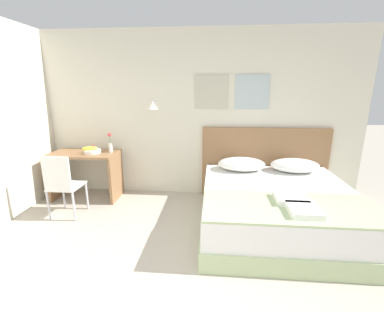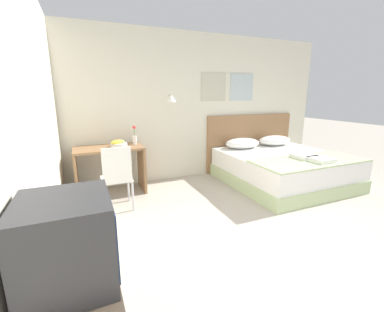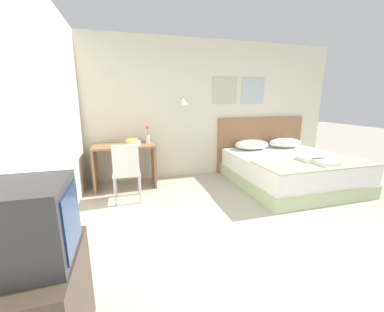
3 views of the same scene
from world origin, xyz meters
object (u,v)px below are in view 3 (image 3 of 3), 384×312
pillow_left (252,145)px  television (28,224)px  throw_blanket (315,163)px  pillow_right (285,143)px  fruit_bowl (133,142)px  desk (125,158)px  flower_vase (148,136)px  desk_chair (126,169)px  bed (289,170)px  folded_towel_near_foot (310,158)px  folded_towel_mid_bed (326,162)px  headboard (260,144)px

pillow_left → television: television is taller
pillow_left → throw_blanket: 1.33m
pillow_right → fruit_bowl: fruit_bowl is taller
desk → flower_vase: size_ratio=3.35×
pillow_left → desk: 2.50m
desk_chair → flower_vase: bearing=62.0°
bed → folded_towel_near_foot: 0.54m
pillow_left → desk_chair: desk_chair is taller
bed → folded_towel_mid_bed: folded_towel_mid_bed is taller
pillow_right → flower_vase: 2.87m
folded_towel_mid_bed → television: size_ratio=0.75×
throw_blanket → desk_chair: (-2.87, 0.57, -0.03)m
throw_blanket → desk: desk is taller
throw_blanket → pillow_left: bearing=107.3°
desk → desk_chair: bearing=-88.5°
fruit_bowl → pillow_right: bearing=0.5°
folded_towel_mid_bed → flower_vase: size_ratio=1.04×
folded_towel_mid_bed → desk_chair: 3.03m
television → throw_blanket: bearing=26.2°
pillow_left → flower_vase: (-2.07, 0.06, 0.25)m
pillow_left → folded_towel_near_foot: (0.42, -1.13, -0.04)m
headboard → desk_chair: headboard is taller
bed → pillow_right: size_ratio=2.76×
fruit_bowl → flower_vase: size_ratio=0.87×
bed → pillow_left: size_ratio=2.76×
throw_blanket → pillow_right: bearing=72.7°
throw_blanket → desk: size_ratio=1.77×
pillow_left → folded_towel_near_foot: size_ratio=2.18×
folded_towel_near_foot → fruit_bowl: size_ratio=1.21×
pillow_right → folded_towel_near_foot: 1.19m
desk → flower_vase: (0.42, 0.06, 0.37)m
folded_towel_near_foot → headboard: bearing=91.0°
television → pillow_left: bearing=44.7°
pillow_right → desk: 3.29m
folded_towel_mid_bed → flower_vase: (-2.54, 1.46, 0.29)m
bed → folded_towel_mid_bed: bearing=-83.8°
headboard → bed: bearing=-90.0°
headboard → pillow_right: headboard is taller
headboard → throw_blanket: size_ratio=1.10×
desk_chair → fruit_bowl: desk_chair is taller
headboard → desk: size_ratio=1.94×
folded_towel_near_foot → flower_vase: 2.78m
folded_towel_mid_bed → television: television is taller
throw_blanket → flower_vase: 2.82m
headboard → television: size_ratio=4.65×
headboard → desk: (-2.89, -0.31, -0.06)m
throw_blanket → television: size_ratio=4.24×
bed → folded_towel_near_foot: folded_towel_near_foot is taller
folded_towel_near_foot → television: television is taller
bed → pillow_left: bearing=119.4°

